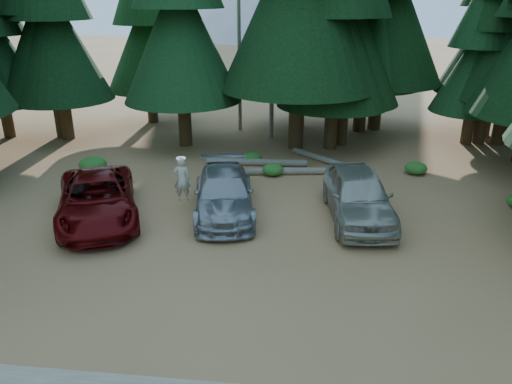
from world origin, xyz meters
TOP-DOWN VIEW (x-y plane):
  - ground at (0.00, 0.00)m, footprint 160.00×160.00m
  - forest_belt_north at (0.00, 15.00)m, footprint 36.00×7.00m
  - snag_front at (0.80, 14.50)m, footprint 0.24×0.24m
  - snag_back at (-1.20, 16.00)m, footprint 0.20×0.20m
  - red_pickup at (-4.59, 2.91)m, footprint 4.75×6.45m
  - silver_minivan_center at (-0.12, 4.01)m, footprint 3.11×5.64m
  - silver_minivan_right at (4.84, 4.04)m, footprint 2.72×5.55m
  - frisbee_player at (-1.76, 4.21)m, footprint 0.69×0.52m
  - log_left at (0.51, 9.53)m, footprint 4.82×0.55m
  - log_mid at (3.57, 10.50)m, footprint 2.91×2.72m
  - log_right at (2.72, 8.55)m, footprint 5.11×1.02m
  - shrub_far_left at (-6.95, 7.89)m, footprint 1.26×1.26m
  - shrub_left at (-1.36, 9.80)m, footprint 0.79×0.79m
  - shrub_center_left at (-0.02, 6.20)m, footprint 1.18×1.18m
  - shrub_center_right at (0.25, 9.95)m, footprint 0.98×0.98m
  - shrub_right at (1.38, 8.31)m, footprint 0.97×0.97m
  - shrub_far_right at (7.88, 9.22)m, footprint 1.01×1.01m

SIDE VIEW (x-z plane):
  - ground at x=0.00m, z-range 0.00..0.00m
  - forest_belt_north at x=0.00m, z-range -11.00..11.00m
  - log_mid at x=3.57m, z-range 0.00..0.30m
  - log_right at x=2.72m, z-range 0.00..0.33m
  - log_left at x=0.51m, z-range 0.00..0.34m
  - shrub_left at x=-1.36m, z-range 0.00..0.44m
  - shrub_right at x=1.38m, z-range 0.00..0.53m
  - shrub_center_right at x=0.25m, z-range 0.00..0.54m
  - shrub_far_right at x=7.88m, z-range 0.00..0.55m
  - shrub_center_left at x=-0.02m, z-range 0.00..0.65m
  - shrub_far_left at x=-6.95m, z-range 0.00..0.69m
  - silver_minivan_center at x=-0.12m, z-range 0.00..1.55m
  - red_pickup at x=-4.59m, z-range 0.00..1.63m
  - silver_minivan_right at x=4.84m, z-range 0.00..1.82m
  - frisbee_player at x=-1.76m, z-range 0.35..2.07m
  - snag_back at x=-1.20m, z-range 0.00..10.00m
  - snag_front at x=0.80m, z-range 0.00..12.00m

